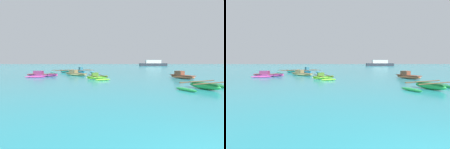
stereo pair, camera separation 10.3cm
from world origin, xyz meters
TOP-DOWN VIEW (x-y plane):
  - moored_boat_0 at (5.46, 16.92)m, footprint 2.19×3.08m
  - moored_boat_1 at (-7.06, 26.37)m, footprint 4.77×4.38m
  - moored_boat_2 at (-10.97, 19.76)m, footprint 4.04×3.91m
  - moored_boat_3 at (-3.83, 16.65)m, footprint 2.77×4.11m
  - moored_boat_4 at (-9.84, 26.97)m, footprint 5.02×4.74m
  - moored_boat_5 at (-7.02, 21.06)m, footprint 3.58×3.14m
  - moored_boat_6 at (3.92, 9.54)m, footprint 4.00×3.00m
  - distant_ferry at (15.50, 69.06)m, footprint 10.99×2.42m

SIDE VIEW (x-z plane):
  - moored_boat_4 at x=-9.84m, z-range -0.02..0.45m
  - moored_boat_3 at x=-3.83m, z-range -0.12..0.57m
  - moored_boat_2 at x=-10.97m, z-range -0.12..0.59m
  - moored_boat_6 at x=3.92m, z-range -0.02..0.49m
  - moored_boat_5 at x=-7.02m, z-range -0.11..0.64m
  - moored_boat_0 at x=5.46m, z-range -0.12..0.71m
  - moored_boat_1 at x=-7.06m, z-range -0.17..0.78m
  - distant_ferry at x=15.50m, z-range -0.22..2.19m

